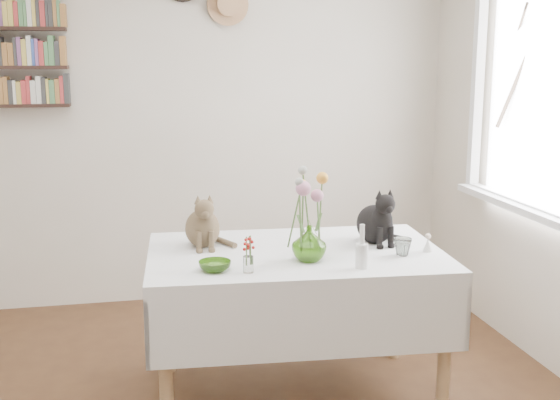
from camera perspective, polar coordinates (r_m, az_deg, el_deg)
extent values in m
cube|color=silver|center=(4.92, -9.45, 6.09)|extent=(4.04, 0.04, 2.54)
cube|color=white|center=(4.07, 20.75, 7.92)|extent=(0.01, 1.40, 1.20)
cube|color=white|center=(4.15, 20.14, -0.78)|extent=(0.06, 1.52, 0.06)
cube|color=white|center=(4.70, 15.95, 8.62)|extent=(0.06, 0.06, 1.20)
cube|color=white|center=(4.13, 19.78, -0.80)|extent=(0.12, 1.50, 0.04)
cube|color=white|center=(3.46, 1.28, -4.65)|extent=(1.50, 1.02, 0.06)
cylinder|color=tan|center=(3.20, -9.27, -13.59)|extent=(0.06, 0.06, 0.71)
cylinder|color=tan|center=(3.41, 13.23, -12.11)|extent=(0.06, 0.06, 0.71)
cylinder|color=tan|center=(3.91, -9.08, -8.84)|extent=(0.06, 0.06, 0.71)
cylinder|color=tan|center=(4.08, 9.33, -7.94)|extent=(0.06, 0.06, 0.71)
imported|color=#70AD34|center=(3.27, 2.38, -3.54)|extent=(0.17, 0.17, 0.17)
imported|color=#70AD34|center=(3.15, -5.32, -5.36)|extent=(0.17, 0.17, 0.05)
imported|color=white|center=(3.42, 9.91, -3.78)|extent=(0.10, 0.10, 0.08)
cylinder|color=white|center=(3.19, 6.65, -4.54)|extent=(0.06, 0.06, 0.11)
cylinder|color=white|center=(3.16, 6.69, -2.78)|extent=(0.02, 0.02, 0.09)
cylinder|color=white|center=(3.11, -2.59, -5.25)|extent=(0.05, 0.05, 0.07)
cone|color=white|center=(3.51, 11.92, -3.59)|extent=(0.05, 0.05, 0.07)
sphere|color=beige|center=(3.50, 11.95, -2.91)|extent=(0.03, 0.03, 0.03)
cylinder|color=#4C7233|center=(3.24, 1.84, -1.56)|extent=(0.01, 0.01, 0.30)
sphere|color=pink|center=(3.21, 1.85, 1.05)|extent=(0.07, 0.07, 0.07)
cylinder|color=#4C7233|center=(3.24, 3.16, -1.96)|extent=(0.01, 0.01, 0.26)
sphere|color=pink|center=(3.21, 3.19, 0.30)|extent=(0.06, 0.06, 0.06)
cylinder|color=#4C7233|center=(3.28, 3.28, -1.06)|extent=(0.01, 0.01, 0.34)
sphere|color=gold|center=(3.25, 3.32, 1.87)|extent=(0.06, 0.06, 0.06)
cylinder|color=#4C7233|center=(3.27, 1.20, -1.38)|extent=(0.01, 0.01, 0.31)
sphere|color=gold|center=(3.23, 1.21, 1.30)|extent=(0.05, 0.05, 0.05)
cylinder|color=#4C7233|center=(3.28, 2.18, -0.78)|extent=(0.01, 0.01, 0.37)
sphere|color=#999E93|center=(3.25, 2.21, 2.41)|extent=(0.04, 0.04, 0.04)
cylinder|color=#4C7233|center=(3.20, 1.66, -1.47)|extent=(0.01, 0.01, 0.33)
sphere|color=#999E93|center=(3.17, 1.68, 1.44)|extent=(0.04, 0.04, 0.04)
cylinder|color=tan|center=(4.89, -4.27, 15.57)|extent=(0.28, 0.02, 0.28)
cylinder|color=tan|center=(4.85, -4.20, 15.60)|extent=(0.16, 0.08, 0.16)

